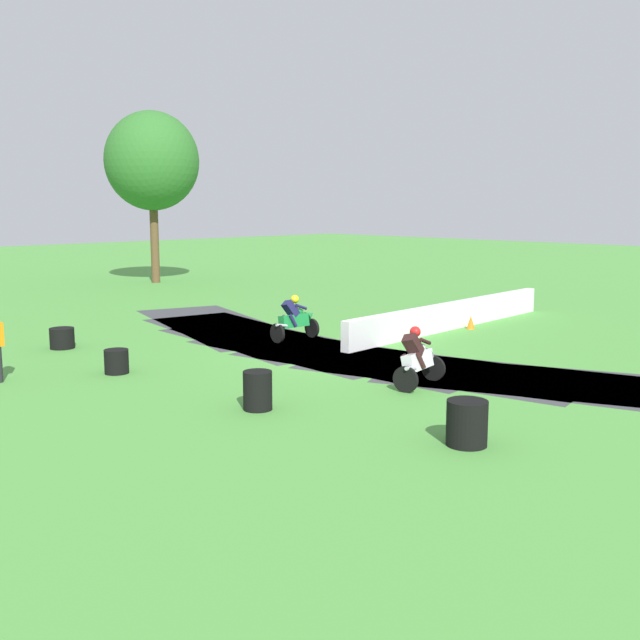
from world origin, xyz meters
name	(u,v)px	position (x,y,z in m)	size (l,w,h in m)	color
ground_plane	(337,355)	(0.00, 0.00, 0.00)	(120.00, 120.00, 0.00)	#4C933D
track_asphalt	(350,352)	(0.54, 0.03, 0.00)	(7.12, 22.94, 0.01)	#3D3D42
safety_barrier	(453,315)	(5.92, 0.36, 0.45)	(0.30, 11.23, 0.90)	white
motorcycle_lead_green	(296,319)	(0.76, 2.54, 0.66)	(1.69, 0.74, 1.43)	black
motorcycle_chase_white	(419,358)	(-1.18, -3.78, 0.65)	(1.68, 0.99, 1.43)	black
tire_stack_near	(62,338)	(-5.06, 6.24, 0.30)	(0.70, 0.70, 0.60)	black
tire_stack_mid_a	(116,361)	(-5.57, 2.21, 0.30)	(0.60, 0.60, 0.60)	black
tire_stack_mid_b	(258,390)	(-5.18, -2.79, 0.40)	(0.60, 0.60, 0.80)	black
tire_stack_far	(467,423)	(-4.04, -7.10, 0.40)	(0.72, 0.72, 0.80)	black
traffic_cone	(471,322)	(6.31, -0.11, 0.22)	(0.28, 0.28, 0.44)	orange
tree_far_right	(152,161)	(6.84, 20.20, 6.33)	(4.87, 4.87, 8.92)	brown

